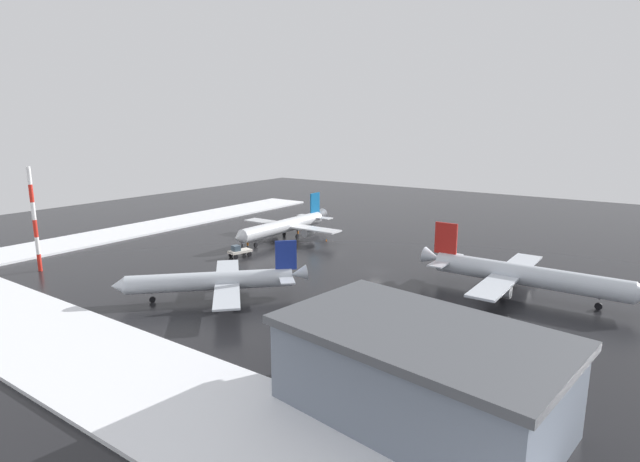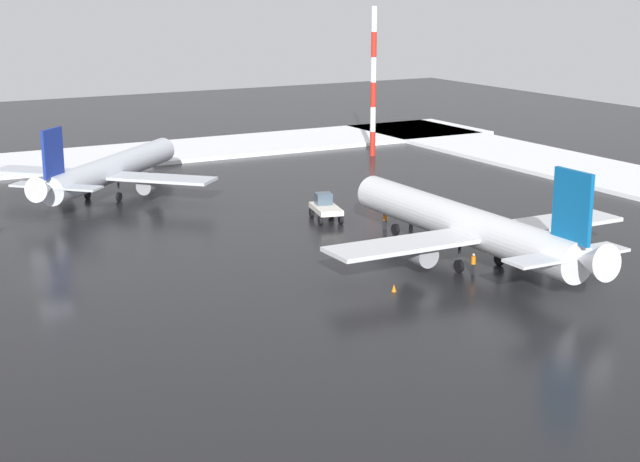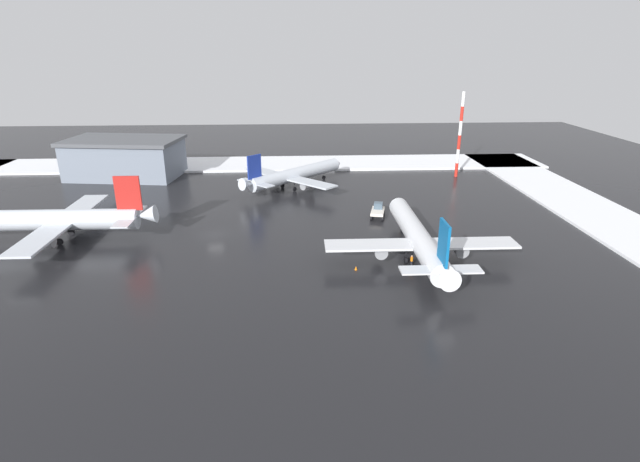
% 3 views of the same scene
% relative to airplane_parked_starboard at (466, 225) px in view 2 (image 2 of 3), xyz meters
% --- Properties ---
extents(ground_plane, '(240.00, 240.00, 0.00)m').
position_rel_airplane_parked_starboard_xyz_m(ground_plane, '(30.28, -11.14, -3.17)').
color(ground_plane, black).
extents(airplane_parked_starboard, '(26.62, 32.21, 9.59)m').
position_rel_airplane_parked_starboard_xyz_m(airplane_parked_starboard, '(0.00, 0.00, 0.00)').
color(airplane_parked_starboard, silver).
rests_on(airplane_parked_starboard, ground_plane).
extents(airplane_parked_portside, '(23.20, 23.09, 8.78)m').
position_rel_airplane_parked_starboard_xyz_m(airplane_parked_portside, '(17.31, -38.49, -0.27)').
color(airplane_parked_portside, silver).
rests_on(airplane_parked_portside, ground_plane).
extents(pushback_tug, '(3.23, 4.99, 2.50)m').
position_rel_airplane_parked_starboard_xyz_m(pushback_tug, '(2.66, -18.29, -1.89)').
color(pushback_tug, silver).
rests_on(pushback_tug, ground_plane).
extents(ground_crew_by_nose_gear, '(0.36, 0.36, 1.71)m').
position_rel_airplane_parked_starboard_xyz_m(ground_crew_by_nose_gear, '(-2.76, -11.75, -2.20)').
color(ground_crew_by_nose_gear, black).
rests_on(ground_crew_by_nose_gear, ground_plane).
extents(ground_crew_beside_wing, '(0.36, 0.36, 1.71)m').
position_rel_airplane_parked_starboard_xyz_m(ground_crew_beside_wing, '(-0.36, -12.47, -2.20)').
color(ground_crew_beside_wing, black).
rests_on(ground_crew_beside_wing, ground_plane).
extents(ground_crew_near_tug, '(0.36, 0.36, 1.71)m').
position_rel_airplane_parked_starboard_xyz_m(ground_crew_near_tug, '(1.44, 2.98, -2.20)').
color(ground_crew_near_tug, black).
rests_on(ground_crew_near_tug, ground_plane).
extents(antenna_mast, '(0.70, 0.70, 19.12)m').
position_rel_airplane_parked_starboard_xyz_m(antenna_mast, '(-20.25, -46.43, 6.39)').
color(antenna_mast, red).
rests_on(antenna_mast, ground_plane).
extents(traffic_cone_near_nose, '(0.36, 0.36, 0.55)m').
position_rel_airplane_parked_starboard_xyz_m(traffic_cone_near_nose, '(-9.60, -4.74, -2.89)').
color(traffic_cone_near_nose, orange).
rests_on(traffic_cone_near_nose, ground_plane).
extents(traffic_cone_mid_line, '(0.36, 0.36, 0.55)m').
position_rel_airplane_parked_starboard_xyz_m(traffic_cone_mid_line, '(9.18, 3.61, -2.89)').
color(traffic_cone_mid_line, orange).
rests_on(traffic_cone_mid_line, ground_plane).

